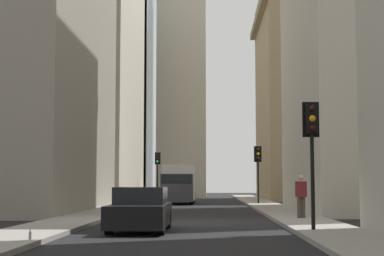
# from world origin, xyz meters

# --- Properties ---
(ground_plane) EXTENTS (135.00, 135.00, 0.00)m
(ground_plane) POSITION_xyz_m (0.00, 0.00, 0.00)
(ground_plane) COLOR black
(sidewalk_right) EXTENTS (90.00, 2.20, 0.14)m
(sidewalk_right) POSITION_xyz_m (0.00, 4.50, 0.07)
(sidewalk_right) COLOR gray
(sidewalk_right) RESTS_ON ground_plane
(sidewalk_left) EXTENTS (90.00, 2.20, 0.14)m
(sidewalk_left) POSITION_xyz_m (0.00, -4.50, 0.07)
(sidewalk_left) COLOR gray
(sidewalk_left) RESTS_ON ground_plane
(building_left_far) EXTENTS (14.39, 10.50, 18.89)m
(building_left_far) POSITION_xyz_m (30.62, -10.59, 9.46)
(building_left_far) COLOR #9E8966
(building_left_far) RESTS_ON ground_plane
(building_right_far) EXTENTS (18.38, 10.00, 30.59)m
(building_right_far) POSITION_xyz_m (28.48, 10.60, 15.30)
(building_right_far) COLOR beige
(building_right_far) RESTS_ON ground_plane
(church_spire) EXTENTS (5.86, 5.86, 34.28)m
(church_spire) POSITION_xyz_m (42.88, 2.15, 17.89)
(church_spire) COLOR beige
(church_spire) RESTS_ON ground_plane
(delivery_truck) EXTENTS (6.46, 2.25, 2.84)m
(delivery_truck) POSITION_xyz_m (20.78, 1.40, 1.46)
(delivery_truck) COLOR silver
(delivery_truck) RESTS_ON ground_plane
(sedan_black) EXTENTS (4.30, 1.78, 1.42)m
(sedan_black) POSITION_xyz_m (-4.28, 1.40, 0.66)
(sedan_black) COLOR black
(sedan_black) RESTS_ON ground_plane
(traffic_light_foreground) EXTENTS (0.43, 0.52, 3.93)m
(traffic_light_foreground) POSITION_xyz_m (-5.20, -3.99, 3.03)
(traffic_light_foreground) COLOR black
(traffic_light_foreground) RESTS_ON sidewalk_left
(traffic_light_midblock) EXTENTS (0.43, 0.52, 3.94)m
(traffic_light_midblock) POSITION_xyz_m (18.22, -4.21, 3.03)
(traffic_light_midblock) COLOR black
(traffic_light_midblock) RESTS_ON sidewalk_left
(traffic_light_far_junction) EXTENTS (0.43, 0.52, 4.18)m
(traffic_light_far_junction) POSITION_xyz_m (31.79, 3.91, 3.21)
(traffic_light_far_junction) COLOR black
(traffic_light_far_junction) RESTS_ON sidewalk_right
(pedestrian) EXTENTS (0.26, 0.44, 1.73)m
(pedestrian) POSITION_xyz_m (0.85, -4.54, 1.08)
(pedestrian) COLOR #473D33
(pedestrian) RESTS_ON sidewalk_left
(discarded_bottle) EXTENTS (0.07, 0.07, 0.27)m
(discarded_bottle) POSITION_xyz_m (-8.74, 3.66, 0.25)
(discarded_bottle) COLOR #999EA3
(discarded_bottle) RESTS_ON sidewalk_right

